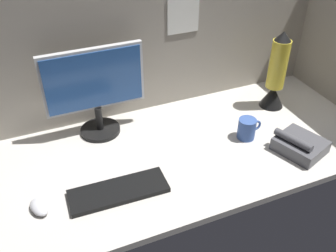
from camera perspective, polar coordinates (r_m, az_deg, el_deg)
The scene contains 8 objects.
ground_plane at distance 166.97cm, azimuth 2.51°, elevation -3.37°, with size 180.00×80.00×3.00cm, color beige.
cubicle_wall_back at distance 179.74cm, azimuth -2.34°, elevation 11.74°, with size 180.00×5.50×61.49cm.
monitor at distance 165.25cm, azimuth -10.97°, elevation 5.64°, with size 43.66×18.00×40.62cm.
keyboard at distance 145.10cm, azimuth -7.46°, elevation -9.70°, with size 37.00×13.00×2.00cm, color black.
mouse at distance 144.97cm, azimuth -18.84°, elevation -11.49°, with size 5.60×9.60×3.40cm, color silver.
mug_ceramic_blue at distance 171.45cm, azimuth 11.83°, elevation -0.38°, with size 11.32×7.91×9.59cm.
lava_lamp at distance 191.76cm, azimuth 15.96°, elevation 7.20°, with size 11.98×11.98×39.22cm.
desk_phone at distance 170.60cm, azimuth 19.21°, elevation -2.71°, with size 22.44×23.65×8.80cm.
Camera 1 is at (-56.87, -116.72, 103.49)cm, focal length 40.44 mm.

